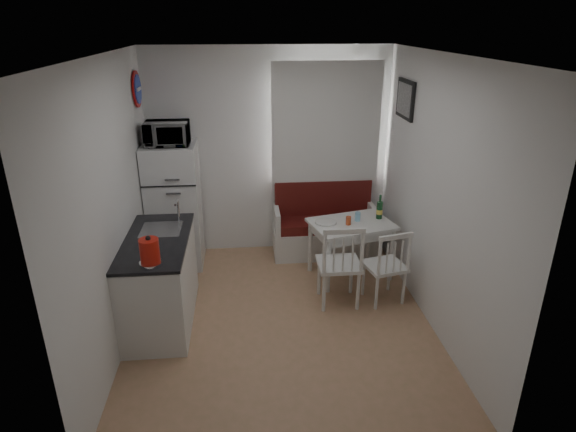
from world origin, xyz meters
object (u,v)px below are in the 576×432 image
at_px(chair_left, 341,257).
at_px(kettle, 150,251).
at_px(bench, 324,231).
at_px(wine_bottle, 380,207).
at_px(microwave, 167,133).
at_px(chair_right, 388,260).
at_px(kitchen_counter, 160,280).
at_px(dining_table, 351,229).
at_px(fridge, 175,206).

xyz_separation_m(chair_left, kettle, (-1.79, -0.59, 0.45)).
bearing_deg(bench, chair_left, -91.85).
height_order(chair_left, wine_bottle, wine_bottle).
distance_m(kettle, wine_bottle, 2.76).
distance_m(microwave, kettle, 1.84).
relative_size(bench, chair_right, 2.75).
height_order(kitchen_counter, bench, kitchen_counter).
bearing_deg(dining_table, bench, 93.76).
bearing_deg(chair_right, microwave, 140.69).
bearing_deg(fridge, chair_left, -33.20).
xyz_separation_m(kitchen_counter, microwave, (0.02, 1.19, 1.21)).
distance_m(bench, microwave, 2.31).
xyz_separation_m(bench, chair_left, (-0.04, -1.30, 0.28)).
distance_m(dining_table, chair_left, 0.71).
bearing_deg(fridge, microwave, -90.00).
bearing_deg(kettle, bench, 45.83).
xyz_separation_m(dining_table, wine_bottle, (0.35, 0.10, 0.22)).
distance_m(chair_left, wine_bottle, 1.00).
xyz_separation_m(kitchen_counter, chair_left, (1.84, 0.05, 0.13)).
bearing_deg(fridge, kettle, -89.03).
distance_m(kitchen_counter, microwave, 1.70).
bearing_deg(chair_left, kettle, -161.68).
bearing_deg(kettle, dining_table, 31.53).
bearing_deg(chair_right, chair_left, 167.82).
xyz_separation_m(chair_right, wine_bottle, (0.10, 0.76, 0.30)).
bearing_deg(chair_right, kettle, -178.75).
distance_m(chair_right, microwave, 2.83).
xyz_separation_m(chair_left, microwave, (-1.82, 1.14, 1.08)).
relative_size(kitchen_counter, dining_table, 1.26).
bearing_deg(kitchen_counter, fridge, 89.10).
xyz_separation_m(bench, chair_right, (0.46, -1.29, 0.22)).
bearing_deg(microwave, fridge, 90.00).
height_order(kitchen_counter, dining_table, kitchen_counter).
bearing_deg(microwave, kettle, -89.01).
bearing_deg(wine_bottle, bench, 136.12).
xyz_separation_m(dining_table, chair_right, (0.25, -0.66, -0.08)).
relative_size(kitchen_counter, wine_bottle, 4.53).
bearing_deg(bench, wine_bottle, -43.88).
height_order(kitchen_counter, chair_left, kitchen_counter).
xyz_separation_m(chair_right, kettle, (-2.29, -0.60, 0.50)).
relative_size(fridge, wine_bottle, 5.26).
height_order(chair_left, chair_right, chair_left).
distance_m(bench, kettle, 2.73).
distance_m(chair_left, fridge, 2.19).
height_order(chair_right, wine_bottle, wine_bottle).
height_order(kitchen_counter, microwave, microwave).
bearing_deg(kettle, microwave, 90.99).
distance_m(bench, wine_bottle, 0.93).
xyz_separation_m(chair_right, fridge, (-2.32, 1.18, 0.24)).
bearing_deg(microwave, chair_right, -26.00).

